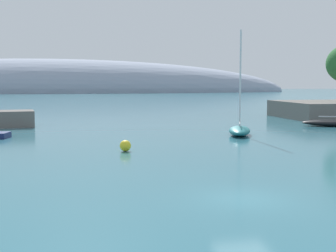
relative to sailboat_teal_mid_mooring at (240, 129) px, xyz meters
The scene contains 4 objects.
water 24.93m from the sailboat_teal_mid_mooring, 109.39° to the right, with size 600.00×600.00×0.00m, color #2D6675.
distant_ridge 195.80m from the sailboat_teal_mid_mooring, 99.82° to the left, with size 254.28×55.30×33.15m, color #8E99AD.
sailboat_teal_mid_mooring is the anchor object (origin of this frame).
mooring_buoy_yellow 14.72m from the sailboat_teal_mid_mooring, 145.14° to the right, with size 0.85×0.85×0.85m, color yellow.
Camera 1 is at (-7.20, -19.18, 5.22)m, focal length 49.13 mm.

